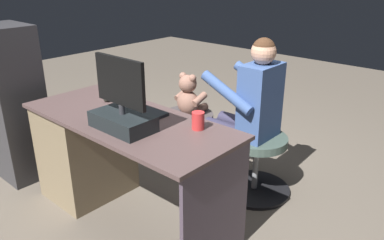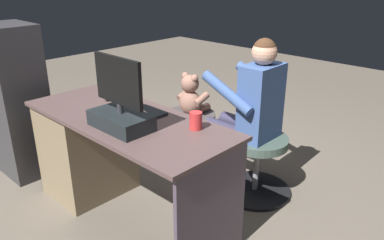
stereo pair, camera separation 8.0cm
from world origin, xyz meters
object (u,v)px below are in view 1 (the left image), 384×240
(keyboard, at_px, (139,110))
(computer_mouse, at_px, (109,98))
(monitor, at_px, (122,111))
(tv_remote, at_px, (115,112))
(desk, at_px, (94,148))
(teddy_bear, at_px, (189,96))
(person, at_px, (249,105))
(office_chair_teddy, at_px, (188,136))
(cup, at_px, (198,121))
(visitor_chair, at_px, (256,160))

(keyboard, distance_m, computer_mouse, 0.32)
(monitor, distance_m, tv_remote, 0.29)
(desk, xyz_separation_m, teddy_bear, (-0.15, -0.87, 0.22))
(monitor, height_order, person, person)
(keyboard, xyz_separation_m, tv_remote, (0.08, 0.14, -0.00))
(desk, xyz_separation_m, tv_remote, (-0.29, 0.00, 0.36))
(keyboard, bearing_deg, office_chair_teddy, -73.00)
(tv_remote, bearing_deg, monitor, 157.24)
(desk, height_order, computer_mouse, computer_mouse)
(desk, distance_m, computer_mouse, 0.39)
(desk, distance_m, tv_remote, 0.46)
(monitor, xyz_separation_m, office_chair_teddy, (0.38, -0.98, -0.61))
(computer_mouse, bearing_deg, cup, -177.27)
(tv_remote, relative_size, visitor_chair, 0.27)
(tv_remote, xyz_separation_m, teddy_bear, (0.14, -0.87, -0.14))
(tv_remote, bearing_deg, office_chair_teddy, -76.58)
(desk, height_order, keyboard, keyboard)
(cup, distance_m, office_chair_teddy, 1.13)
(keyboard, distance_m, cup, 0.49)
(keyboard, xyz_separation_m, teddy_bear, (0.22, -0.73, -0.14))
(cup, xyz_separation_m, office_chair_teddy, (0.71, -0.69, -0.55))
(teddy_bear, bearing_deg, person, 178.42)
(computer_mouse, bearing_deg, office_chair_teddy, -97.43)
(keyboard, height_order, cup, cup)
(computer_mouse, bearing_deg, tv_remote, 150.29)
(desk, height_order, tv_remote, tv_remote)
(cup, bearing_deg, monitor, 41.12)
(cup, height_order, tv_remote, cup)
(monitor, bearing_deg, office_chair_teddy, -69.10)
(teddy_bear, xyz_separation_m, visitor_chair, (-0.71, 0.02, -0.35))
(keyboard, relative_size, visitor_chair, 0.76)
(office_chair_teddy, relative_size, visitor_chair, 1.05)
(desk, relative_size, tv_remote, 10.17)
(desk, relative_size, computer_mouse, 15.89)
(tv_remote, height_order, visitor_chair, tv_remote)
(computer_mouse, distance_m, visitor_chair, 1.19)
(desk, bearing_deg, teddy_bear, -99.77)
(keyboard, height_order, teddy_bear, teddy_bear)
(office_chair_teddy, height_order, visitor_chair, same)
(person, bearing_deg, office_chair_teddy, -0.35)
(office_chair_teddy, distance_m, visitor_chair, 0.71)
(computer_mouse, relative_size, visitor_chair, 0.17)
(office_chair_teddy, relative_size, person, 0.48)
(desk, bearing_deg, cup, -168.81)
(computer_mouse, height_order, visitor_chair, computer_mouse)
(keyboard, xyz_separation_m, visitor_chair, (-0.49, -0.72, -0.49))
(cup, distance_m, visitor_chair, 0.87)
(visitor_chair, height_order, person, person)
(teddy_bear, bearing_deg, desk, 80.23)
(monitor, xyz_separation_m, cup, (-0.33, -0.29, -0.06))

